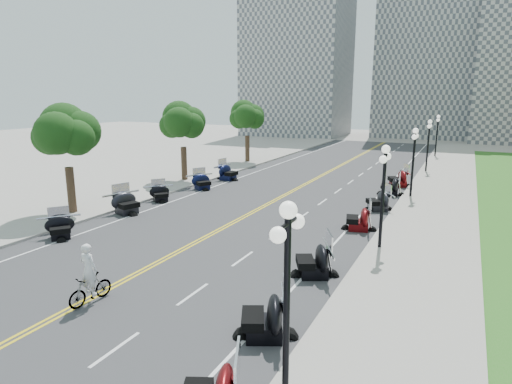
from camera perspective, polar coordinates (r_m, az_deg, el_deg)
The scene contains 47 objects.
ground at distance 21.45m, azimuth -9.43°, elevation -7.40°, with size 160.00×160.00×0.00m, color gray.
road at distance 29.76m, azimuth 1.80°, elevation -1.52°, with size 16.00×90.00×0.01m, color #333335.
centerline_yellow_a at distance 29.81m, azimuth 1.59°, elevation -1.48°, with size 0.12×90.00×0.00m, color yellow.
centerline_yellow_b at distance 29.71m, azimuth 2.01°, elevation -1.53°, with size 0.12×90.00×0.00m, color yellow.
edge_line_north at distance 27.82m, azimuth 13.90°, elevation -2.89°, with size 0.12×90.00×0.00m, color white.
edge_line_south at distance 32.85m, azimuth -8.41°, elevation -0.28°, with size 0.12×90.00×0.00m, color white.
lane_dash_4 at distance 14.05m, azimuth -18.22°, elevation -19.26°, with size 0.12×2.00×0.00m, color white.
lane_dash_5 at distance 16.72m, azimuth -8.41°, elevation -13.30°, with size 0.12×2.00×0.00m, color white.
lane_dash_6 at distance 19.85m, azimuth -1.79°, elevation -8.87°, with size 0.12×2.00×0.00m, color white.
lane_dash_7 at distance 23.24m, azimuth 2.86°, elevation -5.61°, with size 0.12×2.00×0.00m, color white.
lane_dash_8 at distance 26.80m, azimuth 6.27°, elevation -3.18°, with size 0.12×2.00×0.00m, color white.
lane_dash_9 at distance 30.48m, azimuth 8.85°, elevation -1.31°, with size 0.12×2.00×0.00m, color white.
lane_dash_10 at distance 34.22m, azimuth 10.88°, elevation 0.15°, with size 0.12×2.00×0.00m, color white.
lane_dash_11 at distance 38.02m, azimuth 12.50°, elevation 1.32°, with size 0.12×2.00×0.00m, color white.
lane_dash_12 at distance 41.85m, azimuth 13.82°, elevation 2.28°, with size 0.12×2.00×0.00m, color white.
lane_dash_13 at distance 45.71m, azimuth 14.93°, elevation 3.07°, with size 0.12×2.00×0.00m, color white.
lane_dash_14 at distance 49.60m, azimuth 15.86°, elevation 3.74°, with size 0.12×2.00×0.00m, color white.
lane_dash_15 at distance 53.50m, azimuth 16.66°, elevation 4.32°, with size 0.12×2.00×0.00m, color white.
lane_dash_16 at distance 57.42m, azimuth 17.35°, elevation 4.81°, with size 0.12×2.00×0.00m, color white.
lane_dash_17 at distance 61.34m, azimuth 17.95°, elevation 5.24°, with size 0.12×2.00×0.00m, color white.
lane_dash_18 at distance 65.28m, azimuth 18.48°, elevation 5.62°, with size 0.12×2.00×0.00m, color white.
lane_dash_19 at distance 69.22m, azimuth 18.96°, elevation 5.95°, with size 0.12×2.00×0.00m, color white.
sidewalk_north at distance 27.29m, azimuth 22.34°, elevation -3.65°, with size 5.00×90.00×0.15m, color #9E9991.
sidewalk_south at distance 35.28m, azimuth -13.92°, elevation 0.48°, with size 5.00×90.00×0.15m, color #9E9991.
distant_block_a at distance 83.99m, azimuth 5.53°, elevation 16.51°, with size 18.00×14.00×26.00m, color gray.
distant_block_b at distance 85.00m, azimuth 21.77°, elevation 17.01°, with size 16.00×12.00×30.00m, color gray.
street_lamp_1 at distance 10.08m, azimuth 4.10°, elevation -15.15°, with size 0.50×1.20×4.90m, color black, non-canonical shape.
street_lamp_2 at distance 21.08m, azimuth 16.53°, elevation -0.74°, with size 0.50×1.20×4.90m, color black, non-canonical shape.
street_lamp_3 at distance 32.79m, azimuth 20.20°, elevation 3.66°, with size 0.50×1.20×4.90m, color black, non-canonical shape.
street_lamp_4 at distance 44.65m, azimuth 21.94°, elevation 5.72°, with size 0.50×1.20×4.90m, color black, non-canonical shape.
street_lamp_5 at distance 56.57m, azimuth 22.96°, elevation 6.92°, with size 0.50×1.20×4.90m, color black, non-canonical shape.
tree_2 at distance 28.64m, azimuth -23.99°, elevation 6.49°, with size 4.80×4.80×9.20m, color #235619, non-canonical shape.
tree_3 at distance 37.46m, azimuth -9.74°, elevation 8.59°, with size 4.80×4.80×9.20m, color #235619, non-canonical shape.
tree_4 at distance 47.69m, azimuth -1.18°, elevation 9.61°, with size 4.80×4.80×9.20m, color #235619, non-canonical shape.
motorcycle_n_4 at distance 13.63m, azimuth 1.08°, elevation -16.00°, with size 2.17×2.17×1.52m, color black, non-canonical shape.
motorcycle_n_5 at distance 17.96m, azimuth 7.71°, elevation -8.80°, with size 2.17×2.17×1.52m, color black, non-canonical shape.
motorcycle_n_7 at distance 24.43m, azimuth 13.52°, elevation -3.29°, with size 2.08×2.08×1.46m, color #590A0C, non-canonical shape.
motorcycle_n_8 at distance 28.89m, azimuth 15.99°, elevation -1.00°, with size 2.05×2.05×1.43m, color black, non-canonical shape.
motorcycle_n_9 at distance 33.69m, azimuth 17.51°, elevation 0.89°, with size 2.18×2.18×1.53m, color black, non-canonical shape.
motorcycle_n_10 at distance 37.00m, azimuth 18.42°, elevation 1.86°, with size 2.21×2.21×1.54m, color #590A0C, non-canonical shape.
motorcycle_s_5 at distance 24.62m, azimuth -24.68°, elevation -4.20°, with size 1.85×1.85×1.29m, color black, non-canonical shape.
motorcycle_s_6 at distance 28.21m, azimuth -16.91°, elevation -1.29°, with size 2.17×2.17×1.52m, color black, non-canonical shape.
motorcycle_s_7 at distance 30.94m, azimuth -12.66°, elevation -0.09°, with size 1.79×1.79×1.25m, color black, non-canonical shape.
motorcycle_s_8 at distance 34.32m, azimuth -7.20°, elevation 1.46°, with size 1.95×1.95×1.37m, color black, non-canonical shape.
motorcycle_s_9 at distance 37.97m, azimuth -3.75°, elevation 2.75°, with size 2.20×2.20×1.54m, color black, non-canonical shape.
bicycle at distance 16.81m, azimuth -21.22°, elevation -11.97°, with size 0.50×1.77×1.06m, color #A51414.
cyclist_rider at distance 16.27m, azimuth -21.64°, elevation -7.20°, with size 0.69×0.46×1.90m, color silver.
Camera 1 is at (11.90, -16.28, 7.30)m, focal length 30.00 mm.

